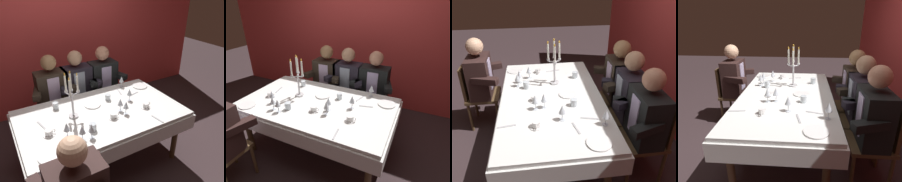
% 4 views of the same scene
% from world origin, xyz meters
% --- Properties ---
extents(ground_plane, '(12.00, 12.00, 0.00)m').
position_xyz_m(ground_plane, '(0.00, 0.00, 0.00)').
color(ground_plane, '#37282B').
extents(back_wall, '(6.00, 0.12, 2.70)m').
position_xyz_m(back_wall, '(0.00, 1.66, 1.35)').
color(back_wall, '#CA3B39').
rests_on(back_wall, ground_plane).
extents(dining_table, '(1.94, 1.14, 0.74)m').
position_xyz_m(dining_table, '(0.00, 0.00, 0.62)').
color(dining_table, white).
rests_on(dining_table, ground_plane).
extents(candelabra, '(0.15, 0.17, 0.56)m').
position_xyz_m(candelabra, '(-0.31, 0.07, 0.99)').
color(candelabra, silver).
rests_on(candelabra, dining_table).
extents(dinner_plate_0, '(0.20, 0.20, 0.01)m').
position_xyz_m(dinner_plate_0, '(-0.02, 0.19, 0.75)').
color(dinner_plate_0, white).
rests_on(dinner_plate_0, dining_table).
extents(dinner_plate_1, '(0.21, 0.21, 0.01)m').
position_xyz_m(dinner_plate_1, '(0.80, 0.32, 0.75)').
color(dinner_plate_1, white).
rests_on(dinner_plate_1, dining_table).
extents(dinner_plate_2, '(0.20, 0.20, 0.01)m').
position_xyz_m(dinner_plate_2, '(-0.74, -0.43, 0.75)').
color(dinner_plate_2, white).
rests_on(dinner_plate_2, dining_table).
extents(wine_glass_0, '(0.07, 0.07, 0.16)m').
position_xyz_m(wine_glass_0, '(-0.38, -0.35, 0.85)').
color(wine_glass_0, silver).
rests_on(wine_glass_0, dining_table).
extents(wine_glass_1, '(0.07, 0.07, 0.16)m').
position_xyz_m(wine_glass_1, '(-0.29, -0.37, 0.85)').
color(wine_glass_1, silver).
rests_on(wine_glass_1, dining_table).
extents(wine_glass_2, '(0.07, 0.07, 0.16)m').
position_xyz_m(wine_glass_2, '(0.23, -0.18, 0.86)').
color(wine_glass_2, silver).
rests_on(wine_glass_2, dining_table).
extents(wine_glass_3, '(0.07, 0.07, 0.16)m').
position_xyz_m(wine_glass_3, '(-0.50, -0.24, 0.85)').
color(wine_glass_3, silver).
rests_on(wine_glass_3, dining_table).
extents(wine_glass_4, '(0.07, 0.07, 0.16)m').
position_xyz_m(wine_glass_4, '(0.57, 0.44, 0.86)').
color(wine_glass_4, silver).
rests_on(wine_glass_4, dining_table).
extents(wine_glass_5, '(0.07, 0.07, 0.16)m').
position_xyz_m(wine_glass_5, '(0.21, -0.09, 0.86)').
color(wine_glass_5, silver).
rests_on(wine_glass_5, dining_table).
extents(wine_glass_6, '(0.07, 0.07, 0.16)m').
position_xyz_m(wine_glass_6, '(0.44, 0.06, 0.85)').
color(wine_glass_6, silver).
rests_on(wine_glass_6, dining_table).
extents(water_tumbler_0, '(0.07, 0.07, 0.08)m').
position_xyz_m(water_tumbler_0, '(0.21, 0.21, 0.78)').
color(water_tumbler_0, silver).
rests_on(water_tumbler_0, dining_table).
extents(water_tumbler_1, '(0.07, 0.07, 0.08)m').
position_xyz_m(water_tumbler_1, '(-0.44, 0.34, 0.78)').
color(water_tumbler_1, silver).
rests_on(water_tumbler_1, dining_table).
extents(water_tumbler_2, '(0.07, 0.07, 0.08)m').
position_xyz_m(water_tumbler_2, '(-0.23, -0.27, 0.78)').
color(water_tumbler_2, silver).
rests_on(water_tumbler_2, dining_table).
extents(coffee_cup_0, '(0.13, 0.12, 0.06)m').
position_xyz_m(coffee_cup_0, '(0.07, -0.18, 0.77)').
color(coffee_cup_0, white).
rests_on(coffee_cup_0, dining_table).
extents(coffee_cup_1, '(0.13, 0.12, 0.06)m').
position_xyz_m(coffee_cup_1, '(-0.65, -0.12, 0.77)').
color(coffee_cup_1, white).
rests_on(coffee_cup_1, dining_table).
extents(coffee_cup_2, '(0.13, 0.12, 0.06)m').
position_xyz_m(coffee_cup_2, '(0.52, -0.18, 0.77)').
color(coffee_cup_2, white).
rests_on(coffee_cup_2, dining_table).
extents(fork_0, '(0.06, 0.17, 0.01)m').
position_xyz_m(fork_0, '(0.46, 0.32, 0.74)').
color(fork_0, '#B7B7BC').
rests_on(fork_0, dining_table).
extents(spoon_1, '(0.04, 0.17, 0.01)m').
position_xyz_m(spoon_1, '(0.48, -0.45, 0.74)').
color(spoon_1, '#B7B7BC').
rests_on(spoon_1, dining_table).
extents(fork_2, '(0.17, 0.06, 0.01)m').
position_xyz_m(fork_2, '(0.59, 0.17, 0.74)').
color(fork_2, '#B7B7BC').
rests_on(fork_2, dining_table).
extents(knife_3, '(0.06, 0.19, 0.01)m').
position_xyz_m(knife_3, '(-0.68, 0.07, 0.74)').
color(knife_3, '#B7B7BC').
rests_on(knife_3, dining_table).
extents(seated_diner_1, '(0.63, 0.48, 1.24)m').
position_xyz_m(seated_diner_1, '(-0.33, 0.89, 0.74)').
color(seated_diner_1, brown).
rests_on(seated_diner_1, ground_plane).
extents(seated_diner_2, '(0.63, 0.48, 1.24)m').
position_xyz_m(seated_diner_2, '(0.05, 0.89, 0.74)').
color(seated_diner_2, brown).
rests_on(seated_diner_2, ground_plane).
extents(seated_diner_3, '(0.63, 0.48, 1.24)m').
position_xyz_m(seated_diner_3, '(0.49, 0.89, 0.74)').
color(seated_diner_3, brown).
rests_on(seated_diner_3, ground_plane).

